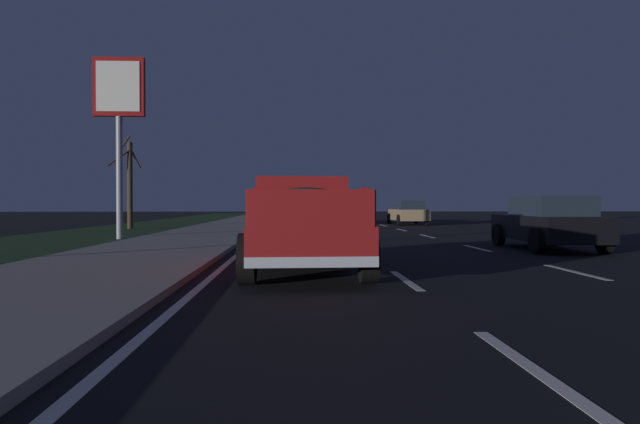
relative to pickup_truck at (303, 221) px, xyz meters
name	(u,v)px	position (x,y,z in m)	size (l,w,h in m)	color
ground	(368,230)	(16.65, -3.50, -0.98)	(144.00, 144.00, 0.00)	black
sidewalk_shoulder	(219,229)	(16.65, 3.95, -0.92)	(108.00, 4.00, 0.12)	gray
grass_verge	(117,231)	(16.65, 8.95, -0.98)	(108.00, 6.00, 0.01)	#1E3819
lane_markings	(307,227)	(20.17, -0.49, -0.98)	(108.00, 7.04, 0.01)	silver
pickup_truck	(303,221)	(0.00, 0.00, 0.00)	(5.49, 2.42, 1.87)	maroon
sedan_silver	(349,212)	(26.24, -3.44, -0.20)	(4.43, 2.06, 1.54)	#B2B5BA
sedan_black	(548,222)	(4.73, -7.16, -0.20)	(4.45, 2.10, 1.54)	black
sedan_blue	(296,212)	(25.50, 0.16, -0.20)	(4.43, 2.07, 1.54)	navy
sedan_tan	(408,212)	(24.39, -7.11, -0.20)	(4.45, 2.11, 1.54)	#9E845B
gas_price_sign	(119,103)	(10.09, 6.76, 4.13)	(0.27, 1.90, 6.81)	#99999E
bare_tree_far	(130,182)	(18.81, 8.99, 1.49)	(1.55, 1.37, 4.98)	#423323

